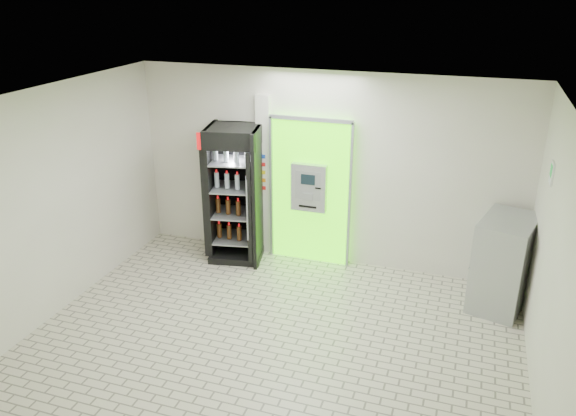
% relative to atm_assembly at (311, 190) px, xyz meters
% --- Properties ---
extents(ground, '(6.00, 6.00, 0.00)m').
position_rel_atm_assembly_xyz_m(ground, '(0.20, -2.41, -1.17)').
color(ground, beige).
rests_on(ground, ground).
extents(room_shell, '(6.00, 6.00, 6.00)m').
position_rel_atm_assembly_xyz_m(room_shell, '(0.20, -2.41, 0.67)').
color(room_shell, silver).
rests_on(room_shell, ground).
extents(atm_assembly, '(1.30, 0.24, 2.33)m').
position_rel_atm_assembly_xyz_m(atm_assembly, '(0.00, 0.00, 0.00)').
color(atm_assembly, '#45EA05').
rests_on(atm_assembly, ground).
extents(pillar, '(0.22, 0.11, 2.60)m').
position_rel_atm_assembly_xyz_m(pillar, '(-0.78, 0.04, 0.13)').
color(pillar, silver).
rests_on(pillar, ground).
extents(beverage_cooler, '(0.93, 0.88, 2.16)m').
position_rel_atm_assembly_xyz_m(beverage_cooler, '(-1.14, -0.27, -0.14)').
color(beverage_cooler, black).
rests_on(beverage_cooler, ground).
extents(steel_cabinet, '(0.88, 1.10, 1.29)m').
position_rel_atm_assembly_xyz_m(steel_cabinet, '(2.87, -0.51, -0.53)').
color(steel_cabinet, '#A0A2A7').
rests_on(steel_cabinet, ground).
extents(exit_sign, '(0.02, 0.22, 0.26)m').
position_rel_atm_assembly_xyz_m(exit_sign, '(3.19, -1.01, 0.95)').
color(exit_sign, white).
rests_on(exit_sign, room_shell).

